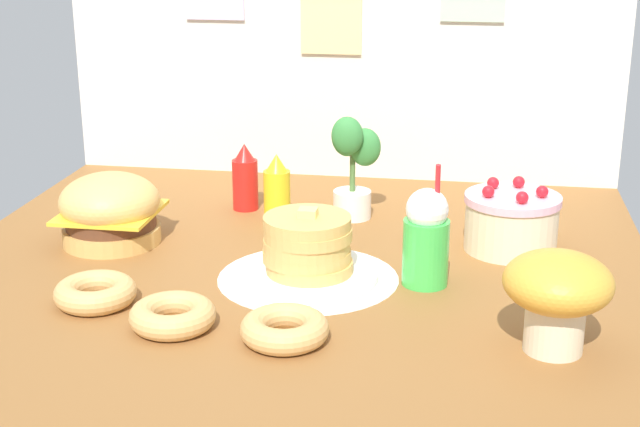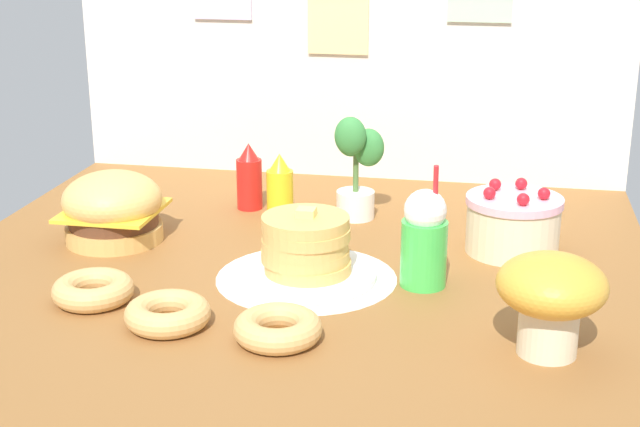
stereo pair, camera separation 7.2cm
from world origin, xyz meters
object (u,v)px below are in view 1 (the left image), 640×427
Objects in this scene: burger at (110,210)px; potted_plant at (353,163)px; pancake_stack at (308,251)px; donut_pink_glaze at (95,292)px; ketchup_bottle at (245,179)px; donut_chocolate at (173,315)px; mustard_bottle at (277,191)px; donut_vanilla at (285,328)px; cream_soda_cup at (426,238)px; mushroom_stool at (557,291)px; layer_cake at (511,222)px.

potted_plant reaches higher than burger.
donut_pink_glaze is at bearing -153.20° from pancake_stack.
donut_chocolate is at bearing -87.17° from ketchup_bottle.
donut_chocolate is (23.31, -10.03, 0.00)cm from donut_pink_glaze.
donut_vanilla is at bearing -77.03° from mustard_bottle.
cream_soda_cup reaches higher than donut_pink_glaze.
donut_chocolate is at bearing -147.49° from cream_soda_cup.
potted_plant reaches higher than mustard_bottle.
cream_soda_cup is at bearing 2.60° from pancake_stack.
mushroom_stool is (61.45, -32.51, 6.35)cm from pancake_stack.
ketchup_bottle reaches higher than donut_pink_glaze.
cream_soda_cup is at bearing -10.18° from burger.
potted_plant reaches higher than layer_cake.
layer_cake is 88.16cm from ketchup_bottle.
layer_cake is at bearing -23.98° from potted_plant.
layer_cake is 37.72cm from cream_soda_cup.
pancake_stack is 31.42cm from cream_soda_cup.
donut_vanilla is at bearing -92.39° from potted_plant.
ketchup_bottle reaches higher than burger.
mushroom_stool reaches higher than donut_chocolate.
donut_chocolate is (-57.15, -36.43, -9.66)cm from cream_soda_cup.
layer_cake is 103.94cm from donut_chocolate.
burger is at bearing 157.71° from mushroom_stool.
cream_soda_cup is at bearing 18.16° from donut_pink_glaze.
burger is 1.33× the size of ketchup_bottle.
layer_cake is 86.82cm from donut_vanilla.
layer_cake is 117.71cm from donut_pink_glaze.
ketchup_bottle is at bearing 175.10° from potted_plant.
cream_soda_cup reaches higher than mushroom_stool.
mushroom_stool is at bearing -48.07° from cream_soda_cup.
ketchup_bottle is 36.68cm from potted_plant.
burger reaches higher than layer_cake.
layer_cake is at bearing 39.51° from donut_chocolate.
layer_cake is at bearing -10.85° from mustard_bottle.
burger is 1.43× the size of donut_chocolate.
ketchup_bottle is 1.08× the size of donut_chocolate.
burger is at bearing 169.82° from cream_soda_cup.
donut_chocolate is 27.59cm from donut_vanilla.
burger is 0.88× the size of cream_soda_cup.
cream_soda_cup reaches higher than mustard_bottle.
burger is 64.46cm from donut_chocolate.
potted_plant reaches higher than donut_vanilla.
potted_plant is 1.39× the size of mushroom_stool.
pancake_stack is 43.96cm from donut_chocolate.
donut_pink_glaze is 0.61× the size of potted_plant.
pancake_stack is at bearing 26.80° from donut_pink_glaze.
cream_soda_cup reaches higher than burger.
donut_vanilla is at bearing -174.96° from mushroom_stool.
mushroom_stool reaches higher than layer_cake.
burger reaches higher than pancake_stack.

